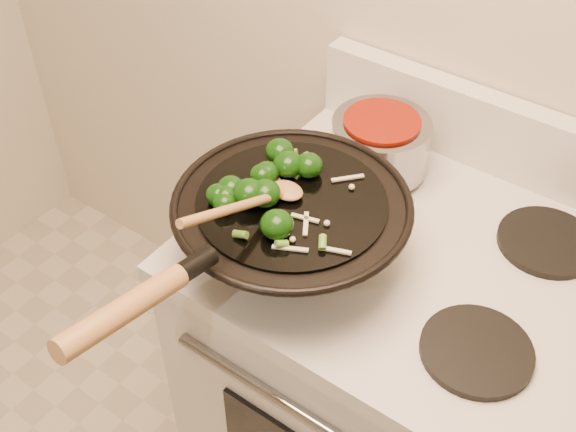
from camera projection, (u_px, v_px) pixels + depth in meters
The scene contains 5 objects.
stove at pixel (396, 389), 1.62m from camera, with size 0.78×0.67×1.08m.
wok at pixel (290, 226), 1.24m from camera, with size 0.41×0.68×0.23m.
stirfry at pixel (264, 185), 1.20m from camera, with size 0.27×0.25×0.05m.
wooden_spoon at pixel (259, 200), 1.15m from camera, with size 0.06×0.27×0.12m.
saucepan at pixel (380, 144), 1.43m from camera, with size 0.19×0.31×0.11m.
Camera 1 is at (0.17, 0.29, 1.86)m, focal length 45.00 mm.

